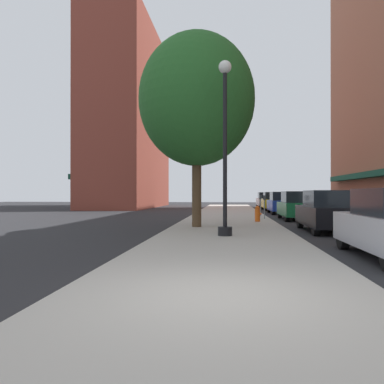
{
  "coord_description": "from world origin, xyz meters",
  "views": [
    {
      "loc": [
        0.12,
        -5.52,
        1.54
      ],
      "look_at": [
        -1.88,
        15.09,
        1.61
      ],
      "focal_mm": 36.59,
      "sensor_mm": 36.0,
      "label": 1
    }
  ],
  "objects_px": {
    "fire_hydrant": "(258,214)",
    "parking_meter_near": "(264,204)",
    "car_green": "(297,206)",
    "parking_meter_far": "(260,203)",
    "tree_near": "(197,100)",
    "car_yellow": "(273,201)",
    "lamppost": "(225,144)",
    "car_black": "(327,212)",
    "car_blue": "(281,203)",
    "car_white": "(266,200)"
  },
  "relations": [
    {
      "from": "fire_hydrant",
      "to": "parking_meter_near",
      "type": "distance_m",
      "value": 2.37
    },
    {
      "from": "fire_hydrant",
      "to": "car_green",
      "type": "relative_size",
      "value": 0.18
    },
    {
      "from": "fire_hydrant",
      "to": "parking_meter_far",
      "type": "xyz_separation_m",
      "value": [
        0.54,
        5.13,
        0.43
      ]
    },
    {
      "from": "tree_near",
      "to": "car_yellow",
      "type": "bearing_deg",
      "value": 74.69
    },
    {
      "from": "lamppost",
      "to": "car_green",
      "type": "xyz_separation_m",
      "value": [
        4.04,
        10.0,
        -2.39
      ]
    },
    {
      "from": "fire_hydrant",
      "to": "car_green",
      "type": "xyz_separation_m",
      "value": [
        2.49,
        3.27,
        0.29
      ]
    },
    {
      "from": "lamppost",
      "to": "car_black",
      "type": "height_order",
      "value": "lamppost"
    },
    {
      "from": "lamppost",
      "to": "fire_hydrant",
      "type": "xyz_separation_m",
      "value": [
        1.55,
        6.73,
        -2.68
      ]
    },
    {
      "from": "parking_meter_near",
      "to": "car_black",
      "type": "bearing_deg",
      "value": -72.28
    },
    {
      "from": "parking_meter_far",
      "to": "tree_near",
      "type": "distance_m",
      "value": 10.17
    },
    {
      "from": "parking_meter_near",
      "to": "car_blue",
      "type": "height_order",
      "value": "car_blue"
    },
    {
      "from": "car_black",
      "to": "fire_hydrant",
      "type": "bearing_deg",
      "value": 121.02
    },
    {
      "from": "lamppost",
      "to": "fire_hydrant",
      "type": "relative_size",
      "value": 7.47
    },
    {
      "from": "fire_hydrant",
      "to": "tree_near",
      "type": "bearing_deg",
      "value": -130.24
    },
    {
      "from": "tree_near",
      "to": "car_green",
      "type": "relative_size",
      "value": 1.92
    },
    {
      "from": "car_white",
      "to": "car_yellow",
      "type": "bearing_deg",
      "value": -90.42
    },
    {
      "from": "car_black",
      "to": "car_white",
      "type": "xyz_separation_m",
      "value": [
        0.0,
        26.99,
        0.0
      ]
    },
    {
      "from": "fire_hydrant",
      "to": "car_white",
      "type": "xyz_separation_m",
      "value": [
        2.49,
        23.16,
        0.29
      ]
    },
    {
      "from": "parking_meter_near",
      "to": "tree_near",
      "type": "height_order",
      "value": "tree_near"
    },
    {
      "from": "parking_meter_far",
      "to": "car_yellow",
      "type": "distance_m",
      "value": 11.06
    },
    {
      "from": "parking_meter_far",
      "to": "car_black",
      "type": "relative_size",
      "value": 0.3
    },
    {
      "from": "lamppost",
      "to": "parking_meter_far",
      "type": "bearing_deg",
      "value": 79.98
    },
    {
      "from": "tree_near",
      "to": "car_green",
      "type": "xyz_separation_m",
      "value": [
        5.29,
        6.58,
        -4.73
      ]
    },
    {
      "from": "parking_meter_near",
      "to": "car_blue",
      "type": "xyz_separation_m",
      "value": [
        1.95,
        7.8,
        -0.14
      ]
    },
    {
      "from": "car_green",
      "to": "parking_meter_near",
      "type": "bearing_deg",
      "value": -153.1
    },
    {
      "from": "car_green",
      "to": "car_blue",
      "type": "distance_m",
      "value": 6.79
    },
    {
      "from": "car_blue",
      "to": "car_yellow",
      "type": "relative_size",
      "value": 1.0
    },
    {
      "from": "fire_hydrant",
      "to": "car_blue",
      "type": "height_order",
      "value": "car_blue"
    },
    {
      "from": "car_black",
      "to": "car_green",
      "type": "relative_size",
      "value": 1.0
    },
    {
      "from": "tree_near",
      "to": "car_white",
      "type": "xyz_separation_m",
      "value": [
        5.29,
        26.47,
        -4.73
      ]
    },
    {
      "from": "fire_hydrant",
      "to": "car_blue",
      "type": "distance_m",
      "value": 10.37
    },
    {
      "from": "parking_meter_far",
      "to": "tree_near",
      "type": "xyz_separation_m",
      "value": [
        -3.34,
        -8.44,
        4.59
      ]
    },
    {
      "from": "fire_hydrant",
      "to": "tree_near",
      "type": "xyz_separation_m",
      "value": [
        -2.8,
        -3.31,
        5.02
      ]
    },
    {
      "from": "lamppost",
      "to": "parking_meter_far",
      "type": "height_order",
      "value": "lamppost"
    },
    {
      "from": "parking_meter_far",
      "to": "car_black",
      "type": "bearing_deg",
      "value": -77.74
    },
    {
      "from": "car_black",
      "to": "car_blue",
      "type": "bearing_deg",
      "value": 88.03
    },
    {
      "from": "parking_meter_near",
      "to": "car_white",
      "type": "height_order",
      "value": "car_white"
    },
    {
      "from": "fire_hydrant",
      "to": "car_black",
      "type": "bearing_deg",
      "value": -57.0
    },
    {
      "from": "car_yellow",
      "to": "car_white",
      "type": "bearing_deg",
      "value": 90.32
    },
    {
      "from": "lamppost",
      "to": "car_yellow",
      "type": "xyz_separation_m",
      "value": [
        4.04,
        22.75,
        -2.39
      ]
    },
    {
      "from": "parking_meter_far",
      "to": "car_green",
      "type": "relative_size",
      "value": 0.3
    },
    {
      "from": "parking_meter_near",
      "to": "car_green",
      "type": "xyz_separation_m",
      "value": [
        1.95,
        1.01,
        -0.14
      ]
    },
    {
      "from": "car_blue",
      "to": "car_white",
      "type": "bearing_deg",
      "value": 90.23
    },
    {
      "from": "fire_hydrant",
      "to": "car_white",
      "type": "bearing_deg",
      "value": 83.86
    },
    {
      "from": "lamppost",
      "to": "parking_meter_near",
      "type": "distance_m",
      "value": 9.51
    },
    {
      "from": "fire_hydrant",
      "to": "parking_meter_near",
      "type": "relative_size",
      "value": 0.6
    },
    {
      "from": "fire_hydrant",
      "to": "car_black",
      "type": "relative_size",
      "value": 0.18
    },
    {
      "from": "parking_meter_far",
      "to": "car_yellow",
      "type": "bearing_deg",
      "value": 79.85
    },
    {
      "from": "car_blue",
      "to": "car_yellow",
      "type": "bearing_deg",
      "value": 90.23
    },
    {
      "from": "parking_meter_near",
      "to": "car_black",
      "type": "relative_size",
      "value": 0.3
    }
  ]
}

